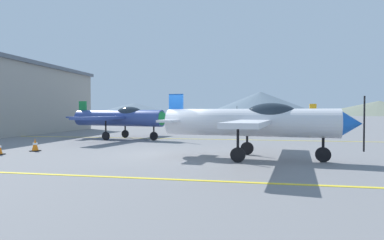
{
  "coord_description": "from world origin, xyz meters",
  "views": [
    {
      "loc": [
        3.17,
        -12.62,
        1.8
      ],
      "look_at": [
        -1.04,
        10.0,
        1.2
      ],
      "focal_mm": 29.25,
      "sensor_mm": 36.0,
      "label": 1
    }
  ],
  "objects_px": {
    "airplane_mid": "(122,117)",
    "traffic_cone_side": "(35,145)",
    "car_sedan": "(300,120)",
    "airplane_near": "(255,122)",
    "airplane_far": "(277,116)"
  },
  "relations": [
    {
      "from": "airplane_near",
      "to": "car_sedan",
      "type": "bearing_deg",
      "value": 78.04
    },
    {
      "from": "airplane_mid",
      "to": "airplane_far",
      "type": "xyz_separation_m",
      "value": [
        10.78,
        10.82,
        0.0
      ]
    },
    {
      "from": "airplane_far",
      "to": "traffic_cone_side",
      "type": "height_order",
      "value": "airplane_far"
    },
    {
      "from": "airplane_mid",
      "to": "airplane_far",
      "type": "bearing_deg",
      "value": 45.11
    },
    {
      "from": "airplane_near",
      "to": "airplane_far",
      "type": "relative_size",
      "value": 1.0
    },
    {
      "from": "car_sedan",
      "to": "traffic_cone_side",
      "type": "distance_m",
      "value": 29.61
    },
    {
      "from": "airplane_mid",
      "to": "car_sedan",
      "type": "relative_size",
      "value": 1.86
    },
    {
      "from": "car_sedan",
      "to": "airplane_mid",
      "type": "bearing_deg",
      "value": -126.92
    },
    {
      "from": "car_sedan",
      "to": "traffic_cone_side",
      "type": "relative_size",
      "value": 7.75
    },
    {
      "from": "airplane_mid",
      "to": "car_sedan",
      "type": "xyz_separation_m",
      "value": [
        13.99,
        18.63,
        -0.59
      ]
    },
    {
      "from": "airplane_near",
      "to": "airplane_far",
      "type": "distance_m",
      "value": 18.17
    },
    {
      "from": "airplane_near",
      "to": "car_sedan",
      "type": "relative_size",
      "value": 1.86
    },
    {
      "from": "airplane_mid",
      "to": "traffic_cone_side",
      "type": "xyz_separation_m",
      "value": [
        -1.34,
        -6.7,
        -1.14
      ]
    },
    {
      "from": "car_sedan",
      "to": "traffic_cone_side",
      "type": "height_order",
      "value": "car_sedan"
    },
    {
      "from": "airplane_mid",
      "to": "traffic_cone_side",
      "type": "relative_size",
      "value": 14.38
    }
  ]
}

